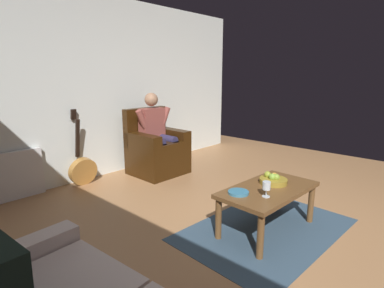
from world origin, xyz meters
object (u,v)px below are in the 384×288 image
at_px(guitar, 83,169).
at_px(wine_glass_near, 266,187).
at_px(person_seated, 157,130).
at_px(coffee_table, 268,194).
at_px(armchair, 156,151).
at_px(decorative_dish, 238,192).
at_px(fruit_bowl, 273,180).

xyz_separation_m(guitar, wine_glass_near, (-0.35, 2.63, 0.30)).
xyz_separation_m(person_seated, coffee_table, (0.48, 2.16, -0.30)).
bearing_deg(guitar, wine_glass_near, 97.59).
relative_size(armchair, guitar, 0.95).
distance_m(coffee_table, wine_glass_near, 0.28).
height_order(armchair, coffee_table, armchair).
relative_size(coffee_table, guitar, 1.01).
relative_size(guitar, decorative_dish, 5.50).
relative_size(person_seated, decorative_dish, 6.47).
bearing_deg(person_seated, decorative_dish, 69.58).
height_order(person_seated, decorative_dish, person_seated).
bearing_deg(wine_glass_near, coffee_table, -156.93).
relative_size(wine_glass_near, decorative_dish, 0.75).
bearing_deg(armchair, guitar, -17.62).
bearing_deg(armchair, decorative_dish, 69.81).
xyz_separation_m(wine_glass_near, fruit_bowl, (-0.36, -0.12, -0.06)).
height_order(person_seated, wine_glass_near, person_seated).
height_order(armchair, wine_glass_near, armchair).
bearing_deg(fruit_bowl, coffee_table, 12.21).
xyz_separation_m(armchair, guitar, (1.05, -0.35, -0.12)).
bearing_deg(coffee_table, wine_glass_near, 23.07).
bearing_deg(armchair, person_seated, 90.00).
height_order(coffee_table, decorative_dish, decorative_dish).
xyz_separation_m(fruit_bowl, decorative_dish, (0.47, -0.10, -0.03)).
distance_m(armchair, wine_glass_near, 2.39).
height_order(guitar, wine_glass_near, guitar).
height_order(armchair, decorative_dish, armchair).
distance_m(guitar, fruit_bowl, 2.62).
bearing_deg(fruit_bowl, guitar, -74.12).
xyz_separation_m(coffee_table, fruit_bowl, (-0.15, -0.03, 0.10)).
bearing_deg(coffee_table, armchair, -102.41).
distance_m(person_seated, decorative_dish, 2.19).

